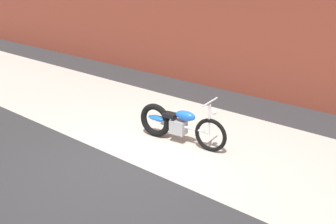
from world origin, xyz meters
TOP-DOWN VIEW (x-y plane):
  - ground_plane at (0.00, 0.00)m, footprint 80.00×80.00m
  - sidewalk_slab at (0.00, 1.75)m, footprint 36.00×3.50m
  - motorcycle_blue at (0.08, 1.26)m, footprint 2.00×0.58m

SIDE VIEW (x-z plane):
  - ground_plane at x=0.00m, z-range 0.00..0.00m
  - sidewalk_slab at x=0.00m, z-range 0.00..0.01m
  - motorcycle_blue at x=0.08m, z-range -0.12..0.91m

